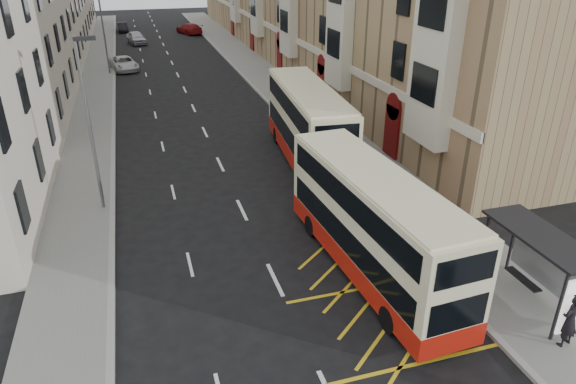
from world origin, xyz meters
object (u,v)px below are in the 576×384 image
object	(u,v)px
pedestrian_mid	(458,236)
pedestrian_far	(447,225)
white_van	(124,64)
double_decker_front	(373,224)
street_lamp_near	(89,117)
double_decker_rear	(308,125)
car_dark	(122,27)
car_red	(189,29)
bus_shelter	(550,258)
street_lamp_far	(103,26)
car_silver	(136,38)
pedestrian_near	(570,320)

from	to	relation	value
pedestrian_mid	pedestrian_far	distance (m)	0.99
white_van	double_decker_front	bearing A→B (deg)	-88.89
street_lamp_near	double_decker_rear	distance (m)	11.95
car_dark	car_red	distance (m)	10.41
white_van	pedestrian_far	bearing A→B (deg)	-83.42
bus_shelter	street_lamp_far	xyz separation A→B (m)	(-14.69, 42.39, 2.50)
pedestrian_mid	car_silver	world-z (taller)	pedestrian_mid
white_van	car_silver	xyz separation A→B (m)	(1.75, 15.70, 0.10)
double_decker_rear	car_dark	world-z (taller)	double_decker_rear
car_silver	car_dark	world-z (taller)	car_silver
car_red	white_van	bearing A→B (deg)	47.54
pedestrian_near	pedestrian_mid	distance (m)	5.52
pedestrian_near	street_lamp_near	bearing A→B (deg)	-59.36
street_lamp_near	white_van	bearing A→B (deg)	87.52
street_lamp_far	double_decker_rear	size ratio (longest dim) A/B	0.70
double_decker_rear	car_silver	size ratio (longest dim) A/B	2.46
pedestrian_far	car_silver	bearing A→B (deg)	-60.31
bus_shelter	street_lamp_near	distance (m)	19.38
pedestrian_near	white_van	size ratio (longest dim) A/B	0.39
car_dark	car_red	world-z (taller)	car_red
pedestrian_mid	car_dark	distance (m)	68.32
pedestrian_near	white_van	distance (m)	47.55
street_lamp_near	pedestrian_near	world-z (taller)	street_lamp_near
car_silver	car_dark	xyz separation A→B (m)	(-1.63, 11.20, -0.13)
double_decker_rear	pedestrian_far	size ratio (longest dim) A/B	6.66
white_van	car_dark	distance (m)	26.91
street_lamp_far	car_dark	bearing A→B (deg)	87.01
street_lamp_far	car_red	xyz separation A→B (m)	(10.69, 23.62, -3.88)
bus_shelter	pedestrian_near	xyz separation A→B (m)	(-0.56, -1.82, -1.03)
pedestrian_mid	street_lamp_near	bearing A→B (deg)	116.53
street_lamp_far	double_decker_rear	world-z (taller)	street_lamp_far
bus_shelter	car_red	world-z (taller)	bus_shelter
double_decker_rear	street_lamp_far	bearing A→B (deg)	117.52
street_lamp_far	double_decker_front	xyz separation A→B (m)	(10.05, -38.49, -2.51)
double_decker_front	car_silver	size ratio (longest dim) A/B	2.29
pedestrian_near	car_dark	bearing A→B (deg)	-94.35
car_silver	pedestrian_far	bearing A→B (deg)	-90.34
car_red	street_lamp_near	bearing A→B (deg)	59.19
street_lamp_near	pedestrian_far	world-z (taller)	street_lamp_near
pedestrian_near	white_van	world-z (taller)	pedestrian_near
double_decker_rear	pedestrian_mid	xyz separation A→B (m)	(2.45, -11.59, -1.20)
pedestrian_mid	car_red	world-z (taller)	pedestrian_mid
double_decker_rear	car_red	xyz separation A→B (m)	(-0.66, 50.74, -1.51)
double_decker_rear	car_silver	xyz separation A→B (m)	(-8.23, 44.42, -1.48)
bus_shelter	street_lamp_near	world-z (taller)	street_lamp_near
pedestrian_far	bus_shelter	bearing A→B (deg)	118.14
double_decker_front	white_van	world-z (taller)	double_decker_front
double_decker_front	double_decker_rear	size ratio (longest dim) A/B	0.93
double_decker_front	double_decker_rear	bearing A→B (deg)	80.11
pedestrian_near	pedestrian_far	distance (m)	6.49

